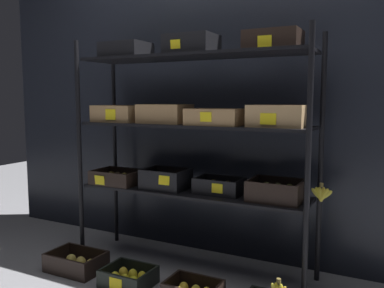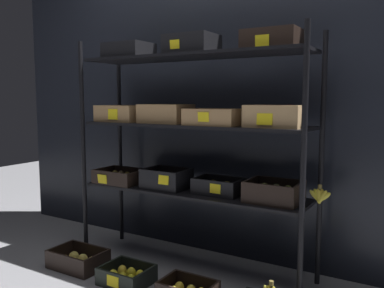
{
  "view_description": "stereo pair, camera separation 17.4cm",
  "coord_description": "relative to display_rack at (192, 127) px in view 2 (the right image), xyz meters",
  "views": [
    {
      "loc": [
        1.25,
        -2.43,
        1.19
      ],
      "look_at": [
        0.0,
        0.0,
        0.88
      ],
      "focal_mm": 37.94,
      "sensor_mm": 36.0,
      "label": 1
    },
    {
      "loc": [
        1.4,
        -2.35,
        1.19
      ],
      "look_at": [
        0.0,
        0.0,
        0.88
      ],
      "focal_mm": 37.94,
      "sensor_mm": 36.0,
      "label": 2
    }
  ],
  "objects": [
    {
      "name": "display_rack",
      "position": [
        0.0,
        0.0,
        0.0
      ],
      "size": [
        1.76,
        0.44,
        1.6
      ],
      "color": "black",
      "rests_on": "ground_plane"
    },
    {
      "name": "ground_plane",
      "position": [
        -0.0,
        0.01,
        -1.0
      ],
      "size": [
        10.0,
        10.0,
        0.0
      ],
      "primitive_type": "plane",
      "color": "gray"
    },
    {
      "name": "crate_ground_lemon",
      "position": [
        -0.24,
        -0.41,
        -0.95
      ],
      "size": [
        0.31,
        0.26,
        0.11
      ],
      "color": "black",
      "rests_on": "ground_plane"
    },
    {
      "name": "storefront_wall",
      "position": [
        -0.0,
        0.41,
        0.26
      ],
      "size": [
        4.03,
        0.12,
        2.52
      ],
      "primitive_type": "cube",
      "color": "black",
      "rests_on": "ground_plane"
    },
    {
      "name": "crate_ground_apple_gold",
      "position": [
        -0.7,
        -0.4,
        -0.95
      ],
      "size": [
        0.38,
        0.26,
        0.13
      ],
      "color": "black",
      "rests_on": "ground_plane"
    }
  ]
}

